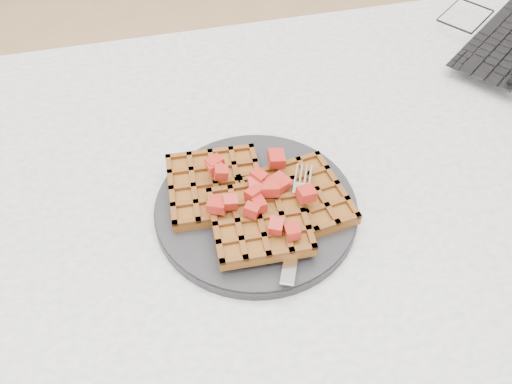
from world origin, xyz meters
TOP-DOWN VIEW (x-y plane):
  - table at (0.00, 0.00)m, footprint 1.20×0.80m
  - plate at (-0.09, -0.02)m, footprint 0.26×0.26m
  - waffles at (-0.09, -0.03)m, footprint 0.23×0.20m
  - strawberry_pile at (-0.09, -0.02)m, footprint 0.15×0.15m
  - fork at (-0.04, -0.06)m, footprint 0.09×0.18m
  - laptop at (0.41, 0.24)m, footprint 0.36×0.35m

SIDE VIEW (x-z plane):
  - table at x=0.00m, z-range 0.26..1.01m
  - plate at x=-0.09m, z-range 0.75..0.77m
  - fork at x=-0.04m, z-range 0.77..0.78m
  - waffles at x=-0.09m, z-range 0.76..0.79m
  - laptop at x=0.41m, z-range 0.68..0.89m
  - strawberry_pile at x=-0.09m, z-range 0.79..0.82m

